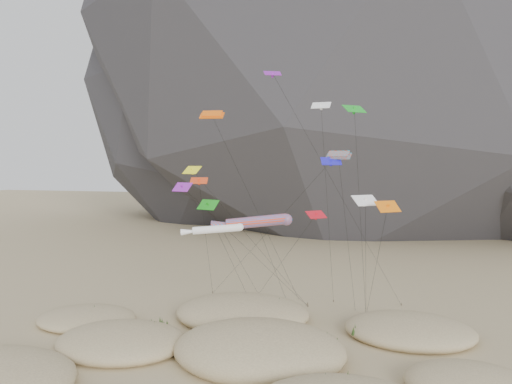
% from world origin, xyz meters
% --- Properties ---
extents(ground, '(500.00, 500.00, 0.00)m').
position_xyz_m(ground, '(0.00, 0.00, 0.00)').
color(ground, '#CCB789').
rests_on(ground, ground).
extents(dunes, '(49.70, 38.16, 4.21)m').
position_xyz_m(dunes, '(-1.46, 3.42, 0.75)').
color(dunes, '#CCB789').
rests_on(dunes, ground).
extents(dune_grass, '(41.34, 29.92, 1.57)m').
position_xyz_m(dune_grass, '(-1.29, 4.53, 0.84)').
color(dune_grass, black).
rests_on(dune_grass, ground).
extents(kite_stakes, '(24.88, 6.91, 0.30)m').
position_xyz_m(kite_stakes, '(1.74, 23.88, 0.15)').
color(kite_stakes, '#3F2D1E').
rests_on(kite_stakes, ground).
extents(rainbow_tube_kite, '(8.43, 12.25, 12.59)m').
position_xyz_m(rainbow_tube_kite, '(-1.19, 11.93, 11.65)').
color(rainbow_tube_kite, '#FF431A').
rests_on(rainbow_tube_kite, ground).
extents(white_tube_kite, '(5.87, 15.82, 11.98)m').
position_xyz_m(white_tube_kite, '(-3.79, 7.13, 11.37)').
color(white_tube_kite, white).
rests_on(white_tube_kite, ground).
extents(orange_parafoil, '(8.08, 14.39, 23.34)m').
position_xyz_m(orange_parafoil, '(-5.65, 12.06, 22.58)').
color(orange_parafoil, '#EC5D0C').
rests_on(orange_parafoil, ground).
extents(multi_parafoil, '(2.56, 11.71, 19.00)m').
position_xyz_m(multi_parafoil, '(7.57, 11.77, 18.34)').
color(multi_parafoil, red).
rests_on(multi_parafoil, ground).
extents(delta_kites, '(24.83, 21.39, 26.71)m').
position_xyz_m(delta_kites, '(2.38, 11.51, 16.69)').
color(delta_kites, green).
rests_on(delta_kites, ground).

